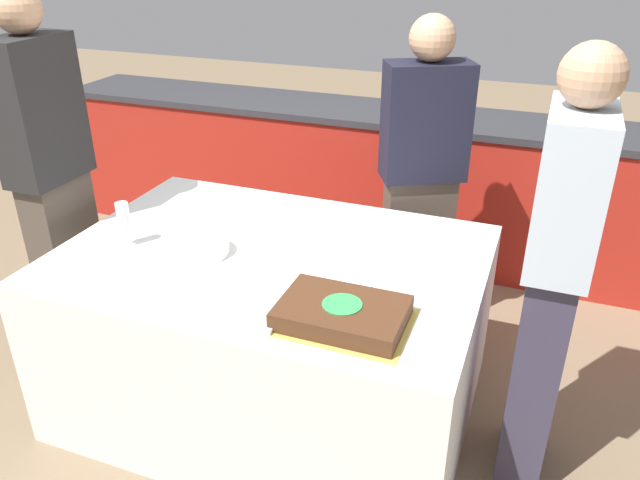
{
  "coord_description": "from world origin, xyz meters",
  "views": [
    {
      "loc": [
        0.98,
        -2.0,
        1.94
      ],
      "look_at": [
        0.21,
        0.0,
        0.86
      ],
      "focal_mm": 35.0,
      "sensor_mm": 36.0,
      "label": 1
    }
  ],
  "objects_px": {
    "plate_stack": "(202,247)",
    "wine_glass": "(123,217)",
    "person_cutting_cake": "(421,181)",
    "person_seated_right": "(552,282)",
    "cake": "(342,314)",
    "person_seated_left": "(53,184)"
  },
  "relations": [
    {
      "from": "wine_glass",
      "to": "person_seated_right",
      "type": "distance_m",
      "value": 1.66
    },
    {
      "from": "plate_stack",
      "to": "wine_glass",
      "type": "bearing_deg",
      "value": -172.1
    },
    {
      "from": "plate_stack",
      "to": "cake",
      "type": "bearing_deg",
      "value": -20.74
    },
    {
      "from": "person_seated_left",
      "to": "person_seated_right",
      "type": "height_order",
      "value": "person_seated_left"
    },
    {
      "from": "plate_stack",
      "to": "person_cutting_cake",
      "type": "bearing_deg",
      "value": 52.92
    },
    {
      "from": "person_seated_right",
      "to": "person_cutting_cake",
      "type": "bearing_deg",
      "value": -142.03
    },
    {
      "from": "plate_stack",
      "to": "person_seated_right",
      "type": "xyz_separation_m",
      "value": [
        1.33,
        0.1,
        0.07
      ]
    },
    {
      "from": "plate_stack",
      "to": "person_seated_left",
      "type": "height_order",
      "value": "person_seated_left"
    },
    {
      "from": "person_cutting_cake",
      "to": "person_seated_left",
      "type": "relative_size",
      "value": 0.92
    },
    {
      "from": "plate_stack",
      "to": "wine_glass",
      "type": "height_order",
      "value": "wine_glass"
    },
    {
      "from": "person_seated_right",
      "to": "cake",
      "type": "bearing_deg",
      "value": -60.79
    },
    {
      "from": "cake",
      "to": "person_seated_right",
      "type": "relative_size",
      "value": 0.28
    },
    {
      "from": "plate_stack",
      "to": "person_seated_left",
      "type": "relative_size",
      "value": 0.13
    },
    {
      "from": "person_cutting_cake",
      "to": "person_seated_left",
      "type": "xyz_separation_m",
      "value": [
        -1.49,
        -0.82,
        0.08
      ]
    },
    {
      "from": "cake",
      "to": "person_cutting_cake",
      "type": "height_order",
      "value": "person_cutting_cake"
    },
    {
      "from": "wine_glass",
      "to": "cake",
      "type": "bearing_deg",
      "value": -11.96
    },
    {
      "from": "person_cutting_cake",
      "to": "person_seated_right",
      "type": "distance_m",
      "value": 1.04
    },
    {
      "from": "person_seated_left",
      "to": "plate_stack",
      "type": "bearing_deg",
      "value": -96.75
    },
    {
      "from": "plate_stack",
      "to": "person_cutting_cake",
      "type": "distance_m",
      "value": 1.14
    },
    {
      "from": "cake",
      "to": "person_seated_right",
      "type": "xyz_separation_m",
      "value": [
        0.64,
        0.36,
        0.06
      ]
    },
    {
      "from": "cake",
      "to": "person_seated_left",
      "type": "xyz_separation_m",
      "value": [
        -1.49,
        0.36,
        0.12
      ]
    },
    {
      "from": "plate_stack",
      "to": "person_seated_right",
      "type": "height_order",
      "value": "person_seated_right"
    }
  ]
}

